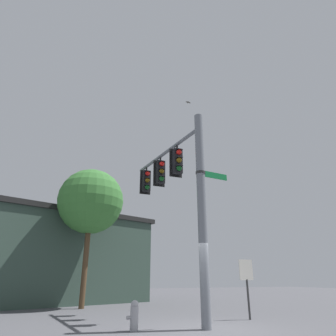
# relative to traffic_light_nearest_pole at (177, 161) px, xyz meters

# --- Properties ---
(ground_plane) EXTENTS (80.00, 80.00, 0.00)m
(ground_plane) POSITION_rel_traffic_light_nearest_pole_xyz_m (-0.19, 1.58, -5.91)
(ground_plane) COLOR #4C4C51
(signal_pole) EXTENTS (0.31, 0.31, 7.22)m
(signal_pole) POSITION_rel_traffic_light_nearest_pole_xyz_m (-0.19, 1.58, -2.30)
(signal_pole) COLOR slate
(signal_pole) RESTS_ON ground
(mast_arm) EXTENTS (0.77, 5.29, 0.15)m
(mast_arm) POSITION_rel_traffic_light_nearest_pole_xyz_m (0.12, -1.06, 0.77)
(mast_arm) COLOR slate
(traffic_light_nearest_pole) EXTENTS (0.54, 0.49, 1.31)m
(traffic_light_nearest_pole) POSITION_rel_traffic_light_nearest_pole_xyz_m (0.00, 0.00, 0.00)
(traffic_light_nearest_pole) COLOR black
(traffic_light_mid_inner) EXTENTS (0.54, 0.49, 1.31)m
(traffic_light_mid_inner) POSITION_rel_traffic_light_nearest_pole_xyz_m (0.18, -1.50, 0.00)
(traffic_light_mid_inner) COLOR black
(traffic_light_mid_outer) EXTENTS (0.54, 0.49, 1.31)m
(traffic_light_mid_outer) POSITION_rel_traffic_light_nearest_pole_xyz_m (0.35, -2.99, 0.00)
(traffic_light_mid_outer) COLOR black
(street_name_sign) EXTENTS (1.33, 0.35, 0.22)m
(street_name_sign) POSITION_rel_traffic_light_nearest_pole_xyz_m (-0.47, 1.54, -0.98)
(street_name_sign) COLOR #147238
(bird_flying) EXTENTS (0.26, 0.19, 0.07)m
(bird_flying) POSITION_rel_traffic_light_nearest_pole_xyz_m (-1.54, -1.99, 4.32)
(bird_flying) COLOR #4C4742
(storefront_building) EXTENTS (14.17, 11.42, 5.41)m
(storefront_building) POSITION_rel_traffic_light_nearest_pole_xyz_m (4.52, -11.23, -3.19)
(storefront_building) COLOR #33473D
(storefront_building) RESTS_ON ground
(tree_by_storefront) EXTENTS (3.63, 3.63, 7.36)m
(tree_by_storefront) POSITION_rel_traffic_light_nearest_pole_xyz_m (2.46, -6.64, -0.38)
(tree_by_storefront) COLOR #4C3823
(tree_by_storefront) RESTS_ON ground
(fire_hydrant) EXTENTS (0.35, 0.24, 0.82)m
(fire_hydrant) POSITION_rel_traffic_light_nearest_pole_xyz_m (1.89, 1.00, -5.49)
(fire_hydrant) COLOR #99999E
(fire_hydrant) RESTS_ON ground
(historical_marker) EXTENTS (0.60, 0.08, 2.13)m
(historical_marker) POSITION_rel_traffic_light_nearest_pole_xyz_m (-2.80, 0.12, -4.51)
(historical_marker) COLOR #333333
(historical_marker) RESTS_ON ground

